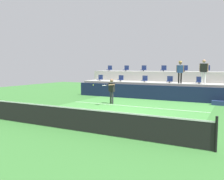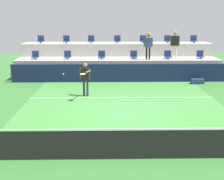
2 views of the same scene
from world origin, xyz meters
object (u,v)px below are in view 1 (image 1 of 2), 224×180
stadium_chair_lower_mid_right (170,80)px  stadium_chair_upper_mid_left (144,69)px  stadium_chair_lower_right (199,81)px  spectator_with_hat (180,70)px  stadium_chair_upper_far_left (110,69)px  stadium_chair_lower_far_left (100,78)px  stadium_chair_upper_left (126,69)px  stadium_chair_upper_mid_right (185,69)px  stadium_chair_lower_mid_left (145,79)px  tennis_player (111,89)px  spectator_leaning_on_rail (204,69)px  tennis_ball (93,85)px  stadium_chair_upper_center (164,69)px  stadium_chair_lower_left (121,79)px  stadium_chair_upper_right (207,69)px  equipment_bag (218,103)px

stadium_chair_lower_mid_right → stadium_chair_upper_mid_left: stadium_chair_upper_mid_left is taller
stadium_chair_lower_right → spectator_with_hat: size_ratio=0.31×
stadium_chair_upper_mid_left → stadium_chair_upper_far_left: bearing=180.0°
stadium_chair_lower_far_left → stadium_chair_upper_left: 2.67m
stadium_chair_lower_right → stadium_chair_upper_mid_right: size_ratio=1.00×
stadium_chair_upper_mid_left → spectator_with_hat: spectator_with_hat is taller
stadium_chair_lower_mid_left → tennis_player: bearing=-99.4°
stadium_chair_lower_mid_left → stadium_chair_lower_right: 4.27m
spectator_leaning_on_rail → tennis_ball: size_ratio=25.98×
stadium_chair_lower_far_left → stadium_chair_upper_mid_left: stadium_chair_upper_mid_left is taller
spectator_leaning_on_rail → stadium_chair_upper_center: bearing=148.2°
tennis_player → tennis_ball: tennis_player is taller
stadium_chair_lower_left → stadium_chair_upper_right: (6.77, 1.80, 0.85)m
stadium_chair_lower_mid_left → spectator_with_hat: size_ratio=0.31×
stadium_chair_upper_right → stadium_chair_lower_far_left: bearing=-168.5°
stadium_chair_lower_left → stadium_chair_upper_far_left: 2.86m
stadium_chair_lower_mid_right → stadium_chair_upper_center: 2.22m
stadium_chair_upper_mid_right → tennis_player: (-3.61, -6.29, -1.29)m
stadium_chair_upper_right → spectator_with_hat: spectator_with_hat is taller
stadium_chair_upper_left → tennis_ball: stadium_chair_upper_left is taller
spectator_with_hat → stadium_chair_lower_mid_left: bearing=172.5°
stadium_chair_upper_mid_right → stadium_chair_lower_far_left: bearing=-165.8°
tennis_player → spectator_leaning_on_rail: 6.86m
stadium_chair_lower_right → stadium_chair_upper_left: size_ratio=1.00×
stadium_chair_upper_left → tennis_player: size_ratio=0.31×
stadium_chair_lower_far_left → stadium_chair_lower_left: (2.06, 0.00, 0.00)m
stadium_chair_upper_mid_left → stadium_chair_upper_right: bearing=0.0°
stadium_chair_upper_far_left → tennis_player: size_ratio=0.31×
spectator_leaning_on_rail → equipment_bag: bearing=-53.4°
stadium_chair_lower_mid_right → tennis_ball: stadium_chair_lower_mid_right is taller
stadium_chair_lower_far_left → stadium_chair_upper_right: (8.83, 1.80, 0.85)m
stadium_chair_lower_right → tennis_ball: stadium_chair_lower_right is taller
stadium_chair_lower_left → stadium_chair_upper_center: size_ratio=1.00×
stadium_chair_lower_mid_right → stadium_chair_upper_far_left: size_ratio=1.00×
stadium_chair_upper_mid_right → equipment_bag: bearing=-52.3°
stadium_chair_lower_far_left → stadium_chair_lower_mid_left: size_ratio=1.00×
stadium_chair_upper_left → tennis_player: (1.73, -6.29, -1.29)m
equipment_bag → stadium_chair_upper_center: bearing=141.5°
stadium_chair_lower_right → stadium_chair_upper_center: bearing=150.6°
spectator_with_hat → stadium_chair_upper_left: bearing=158.0°
stadium_chair_upper_center → equipment_bag: 6.30m
stadium_chair_upper_mid_left → tennis_ball: bearing=-97.8°
tennis_ball → stadium_chair_upper_mid_left: bearing=82.2°
stadium_chair_lower_right → spectator_with_hat: bearing=-164.0°
stadium_chair_upper_right → stadium_chair_upper_far_left: bearing=180.0°
stadium_chair_upper_left → equipment_bag: bearing=-24.2°
stadium_chair_lower_mid_right → stadium_chair_upper_mid_left: bearing=147.4°
stadium_chair_lower_mid_left → spectator_leaning_on_rail: size_ratio=0.29×
stadium_chair_lower_right → equipment_bag: size_ratio=0.68×
stadium_chair_upper_left → stadium_chair_upper_mid_right: 5.34m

